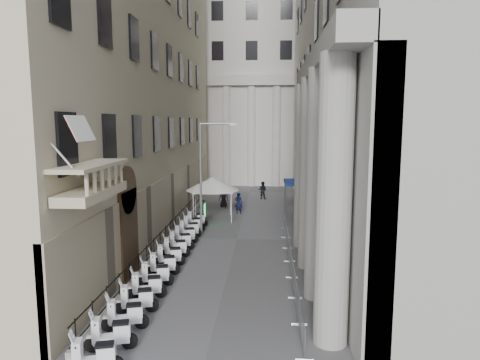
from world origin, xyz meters
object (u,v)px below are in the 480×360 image
Objects in this scene: security_tent at (214,184)px; pedestrian_b at (263,190)px; pedestrian_a at (239,203)px; info_kiosk at (203,213)px; street_lamp at (205,170)px.

pedestrian_b is (3.70, 9.36, -1.94)m from security_tent.
pedestrian_a is 7.33m from pedestrian_b.
security_tent is at bearing 70.55° from info_kiosk.
security_tent reaches higher than pedestrian_b.
street_lamp is 15.28m from pedestrian_b.
pedestrian_b is at bearing -94.73° from pedestrian_a.
pedestrian_a is at bearing 71.23° from street_lamp.
pedestrian_a is at bearing 59.07° from info_kiosk.
info_kiosk is 4.89m from pedestrian_a.
pedestrian_b is (4.34, 11.33, -0.03)m from info_kiosk.
pedestrian_a is (1.78, 7.28, -3.65)m from street_lamp.
pedestrian_b is at bearing 67.59° from info_kiosk.
street_lamp is at bearing 86.86° from pedestrian_a.
security_tent is 2.31× the size of pedestrian_a.
pedestrian_b is (3.71, 14.36, -3.66)m from street_lamp.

